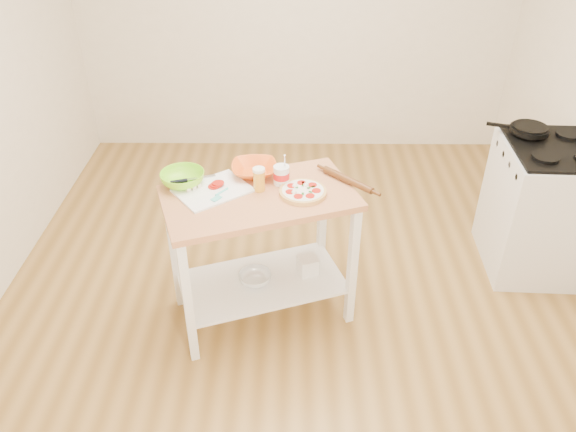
% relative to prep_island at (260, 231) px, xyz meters
% --- Properties ---
extents(room_shell, '(4.04, 4.54, 2.74)m').
position_rel_prep_island_xyz_m(room_shell, '(0.21, 0.20, 0.71)').
color(room_shell, olive).
rests_on(room_shell, ground).
extents(prep_island, '(1.23, 0.92, 0.90)m').
position_rel_prep_island_xyz_m(prep_island, '(0.00, 0.00, 0.00)').
color(prep_island, '#C37E50').
rests_on(prep_island, ground).
extents(gas_stove, '(0.64, 0.74, 1.11)m').
position_rel_prep_island_xyz_m(gas_stove, '(1.90, 0.54, -0.17)').
color(gas_stove, silver).
rests_on(gas_stove, ground).
extents(skillet, '(0.40, 0.26, 0.03)m').
position_rel_prep_island_xyz_m(skillet, '(1.77, 0.73, 0.33)').
color(skillet, black).
rests_on(skillet, gas_stove).
extents(pizza, '(0.27, 0.27, 0.04)m').
position_rel_prep_island_xyz_m(pizza, '(0.25, 0.02, 0.27)').
color(pizza, '#E7B662').
rests_on(pizza, prep_island).
extents(cutting_board, '(0.50, 0.48, 0.04)m').
position_rel_prep_island_xyz_m(cutting_board, '(-0.28, 0.04, 0.26)').
color(cutting_board, white).
rests_on(cutting_board, prep_island).
extents(spatula, '(0.09, 0.15, 0.01)m').
position_rel_prep_island_xyz_m(spatula, '(-0.22, -0.03, 0.27)').
color(spatula, '#53D0C6').
rests_on(spatula, cutting_board).
extents(knife, '(0.26, 0.12, 0.01)m').
position_rel_prep_island_xyz_m(knife, '(-0.44, 0.14, 0.27)').
color(knife, silver).
rests_on(knife, cutting_board).
extents(orange_bowl, '(0.29, 0.29, 0.07)m').
position_rel_prep_island_xyz_m(orange_bowl, '(-0.04, 0.24, 0.29)').
color(orange_bowl, '#E35A17').
rests_on(orange_bowl, prep_island).
extents(green_bowl, '(0.33, 0.33, 0.08)m').
position_rel_prep_island_xyz_m(green_bowl, '(-0.45, 0.11, 0.30)').
color(green_bowl, '#86E71D').
rests_on(green_bowl, prep_island).
extents(beer_pint, '(0.07, 0.07, 0.14)m').
position_rel_prep_island_xyz_m(beer_pint, '(-0.00, 0.06, 0.33)').
color(beer_pint, gold).
rests_on(beer_pint, prep_island).
extents(yogurt_tub, '(0.10, 0.10, 0.20)m').
position_rel_prep_island_xyz_m(yogurt_tub, '(0.13, 0.13, 0.31)').
color(yogurt_tub, white).
rests_on(yogurt_tub, prep_island).
extents(rolling_pin, '(0.29, 0.29, 0.04)m').
position_rel_prep_island_xyz_m(rolling_pin, '(0.52, 0.14, 0.28)').
color(rolling_pin, '#573114').
rests_on(rolling_pin, prep_island).
extents(shelf_glass_bowl, '(0.27, 0.27, 0.06)m').
position_rel_prep_island_xyz_m(shelf_glass_bowl, '(-0.04, -0.01, -0.35)').
color(shelf_glass_bowl, silver).
rests_on(shelf_glass_bowl, prep_island).
extents(shelf_bin, '(0.15, 0.15, 0.12)m').
position_rel_prep_island_xyz_m(shelf_bin, '(0.29, 0.09, -0.33)').
color(shelf_bin, white).
rests_on(shelf_bin, prep_island).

